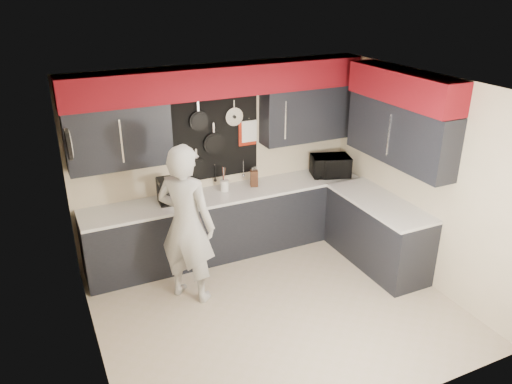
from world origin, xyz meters
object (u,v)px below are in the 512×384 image
coffee_maker (165,190)px  utensil_crock (224,186)px  person (186,225)px  microwave (330,166)px  knife_block (254,178)px

coffee_maker → utensil_crock: bearing=6.6°
person → coffee_maker: bearing=-41.2°
microwave → coffee_maker: size_ratio=1.58×
utensil_crock → person: size_ratio=0.08×
utensil_crock → coffee_maker: coffee_maker is taller
utensil_crock → coffee_maker: bearing=-176.8°
knife_block → person: size_ratio=0.12×
microwave → knife_block: microwave is taller
person → knife_block: bearing=-99.0°
knife_block → coffee_maker: coffee_maker is taller
knife_block → person: (-1.25, -0.83, -0.06)m
microwave → coffee_maker: coffee_maker is taller
microwave → knife_block: (-1.17, 0.11, -0.04)m
coffee_maker → person: size_ratio=0.18×
microwave → knife_block: 1.18m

